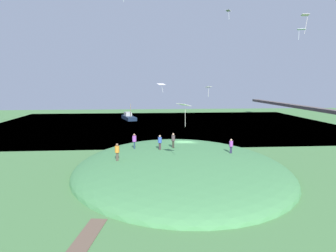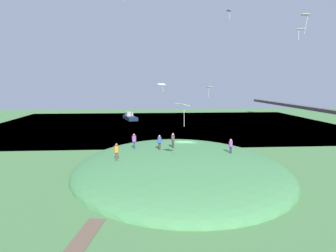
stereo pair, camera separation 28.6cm
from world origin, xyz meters
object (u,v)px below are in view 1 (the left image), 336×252
(boat_on_lake, at_px, (129,117))
(kite_0, at_px, (305,16))
(person_with_child, at_px, (173,139))
(kite_4, at_px, (161,84))
(person_on_hilltop, at_px, (231,144))
(person_watching_kites, at_px, (117,150))
(kite_6, at_px, (301,30))
(kite_3, at_px, (208,88))
(person_near_shore, at_px, (134,139))
(kite_2, at_px, (184,106))
(person_walking_path, at_px, (160,141))
(kite_7, at_px, (228,11))

(boat_on_lake, xyz_separation_m, kite_0, (51.42, 21.38, 16.32))
(person_with_child, bearing_deg, kite_0, 31.99)
(kite_0, distance_m, kite_4, 22.65)
(person_on_hilltop, distance_m, person_watching_kites, 12.46)
(boat_on_lake, height_order, kite_6, kite_6)
(person_on_hilltop, height_order, kite_3, kite_3)
(person_near_shore, relative_size, kite_0, 0.84)
(kite_0, height_order, kite_2, kite_0)
(kite_0, distance_m, kite_6, 4.51)
(person_with_child, distance_m, person_walking_path, 1.75)
(person_watching_kites, bearing_deg, person_walking_path, 167.90)
(person_watching_kites, height_order, kite_6, kite_6)
(person_near_shore, bearing_deg, person_watching_kites, 164.62)
(person_near_shore, bearing_deg, kite_7, -41.95)
(kite_7, bearing_deg, person_walking_path, -35.28)
(kite_3, relative_size, kite_6, 1.35)
(kite_4, height_order, kite_7, kite_7)
(person_watching_kites, distance_m, kite_0, 25.22)
(person_with_child, height_order, kite_0, kite_0)
(person_watching_kites, distance_m, kite_4, 20.16)
(person_watching_kites, xyz_separation_m, kite_6, (0.51, 18.60, 12.08))
(person_with_child, bearing_deg, kite_4, 127.88)
(person_near_shore, distance_m, kite_4, 15.08)
(person_on_hilltop, distance_m, kite_2, 10.11)
(person_on_hilltop, height_order, kite_0, kite_0)
(kite_2, bearing_deg, kite_0, 117.87)
(kite_0, bearing_deg, person_with_child, -94.14)
(kite_2, xyz_separation_m, kite_4, (-22.92, -0.45, 1.76))
(person_near_shore, bearing_deg, kite_4, -14.69)
(person_with_child, distance_m, person_watching_kites, 7.35)
(person_walking_path, relative_size, kite_6, 1.53)
(kite_3, relative_size, kite_4, 1.02)
(person_on_hilltop, relative_size, kite_7, 1.06)
(boat_on_lake, relative_size, person_watching_kites, 5.05)
(boat_on_lake, distance_m, person_near_shore, 49.34)
(person_on_hilltop, relative_size, kite_2, 0.76)
(kite_4, bearing_deg, person_watching_kites, -17.48)
(person_near_shore, bearing_deg, kite_0, -93.98)
(person_near_shore, height_order, kite_2, kite_2)
(person_walking_path, bearing_deg, kite_0, 162.53)
(person_on_hilltop, bearing_deg, kite_3, 124.23)
(person_on_hilltop, relative_size, kite_6, 1.47)
(kite_4, xyz_separation_m, kite_6, (18.69, 12.87, 5.51))
(kite_0, bearing_deg, kite_6, -31.52)
(boat_on_lake, xyz_separation_m, kite_4, (36.18, 6.39, 8.81))
(person_watching_kites, relative_size, kite_4, 1.25)
(person_on_hilltop, xyz_separation_m, kite_2, (6.45, -6.16, 4.75))
(person_with_child, height_order, person_watching_kites, person_with_child)
(kite_0, bearing_deg, kite_7, -167.09)
(kite_0, distance_m, kite_2, 18.87)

